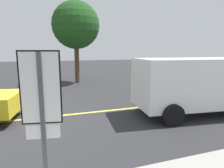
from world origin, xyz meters
name	(u,v)px	position (x,y,z in m)	size (l,w,h in m)	color
ground_plane	(2,122)	(0.00, 0.00, 0.00)	(80.00, 80.00, 0.00)	#2D2D30
lane_marking_centre	(85,113)	(3.00, 0.00, 0.01)	(28.00, 0.16, 0.01)	#E0D14C
speed_limit_sign	(42,107)	(1.49, -4.81, 1.76)	(0.53, 0.12, 2.52)	#4C4C51
white_van	(201,82)	(7.36, -1.48, 1.27)	(5.40, 2.76, 2.20)	white
tree_centre_verge	(76,25)	(3.91, 7.64, 4.32)	(3.53, 3.53, 6.10)	#513823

